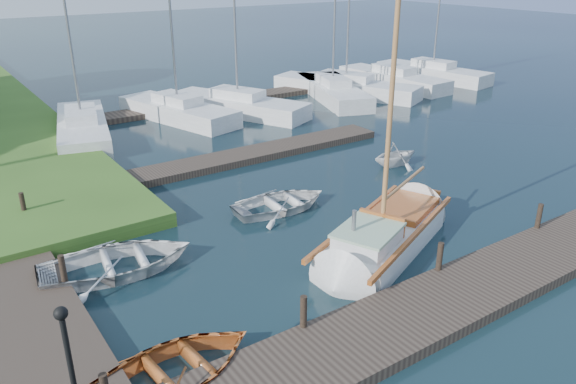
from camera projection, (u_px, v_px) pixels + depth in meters
ground at (288, 226)px, 18.29m from camera, size 160.00×160.00×0.00m
near_dock at (427, 310)px, 13.66m from camera, size 18.00×2.20×0.30m
left_dock at (10, 267)px, 15.58m from camera, size 2.20×18.00×0.30m
far_dock at (241, 157)px, 24.22m from camera, size 14.00×1.60×0.30m
pontoon at (276, 93)px, 35.63m from camera, size 30.00×1.60×0.30m
mooring_post_1 at (304, 312)px, 12.64m from camera, size 0.16×0.16×0.80m
mooring_post_2 at (440, 256)px, 14.99m from camera, size 0.16×0.16×0.80m
mooring_post_3 at (539, 216)px, 17.34m from camera, size 0.16×0.16×0.80m
mooring_post_4 at (63, 269)px, 14.37m from camera, size 0.16×0.16×0.80m
mooring_post_5 at (23, 204)px, 18.17m from camera, size 0.16×0.16×0.80m
lamp_post at (68, 350)px, 9.59m from camera, size 0.24×0.24×2.44m
sailboat at (386, 237)px, 16.82m from camera, size 7.35×4.61×9.83m
dinghy at (172, 367)px, 11.39m from camera, size 4.02×3.05×0.78m
tender_a at (117, 259)px, 15.43m from camera, size 4.51×3.50×0.86m
tender_c at (281, 200)px, 19.35m from camera, size 3.60×2.67×0.71m
tender_d at (396, 153)px, 23.44m from camera, size 2.26×1.99×1.13m
marina_boat_0 at (82, 126)px, 27.14m from camera, size 4.06×8.31×10.80m
marina_boat_1 at (178, 109)px, 30.11m from camera, size 4.16×7.90×11.12m
marina_boat_2 at (238, 104)px, 31.31m from camera, size 5.48×8.47×11.10m
marina_boat_4 at (332, 89)px, 34.76m from camera, size 4.88×8.73×11.30m
marina_boat_5 at (346, 86)px, 35.76m from camera, size 5.93×9.56×11.10m
marina_boat_6 at (393, 78)px, 38.14m from camera, size 2.69×8.51×10.89m
marina_boat_7 at (433, 71)px, 40.22m from camera, size 3.55×8.58×12.29m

